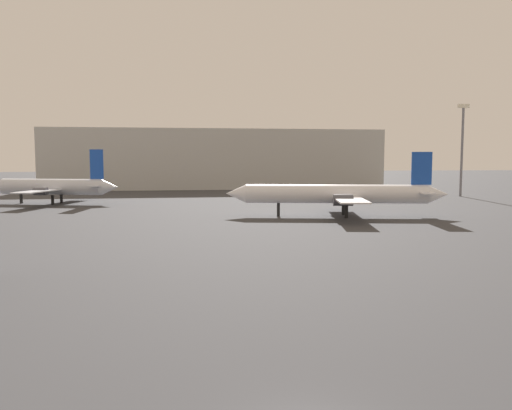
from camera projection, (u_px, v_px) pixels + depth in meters
The scene contains 4 objects.
airplane_on_taxiway at pixel (339, 194), 69.61m from camera, with size 30.25×21.06×8.85m.
airplane_distant at pixel (53, 187), 88.91m from camera, with size 24.20×21.89×9.50m.
light_mast_right at pixel (462, 144), 105.88m from camera, with size 2.40×0.50×19.18m.
terminal_building at pixel (216, 159), 137.47m from camera, with size 87.52×20.01×15.47m, color #B7B7B2.
Camera 1 is at (-3.53, -13.37, 8.00)m, focal length 35.68 mm.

